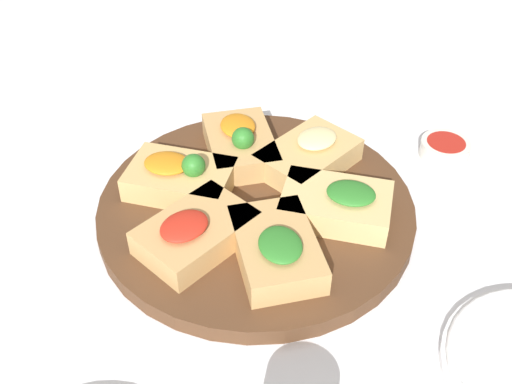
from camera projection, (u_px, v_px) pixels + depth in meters
ground_plane at (256, 215)px, 0.74m from camera, size 3.00×3.00×0.00m
serving_board at (256, 208)px, 0.73m from camera, size 0.38×0.38×0.02m
focaccia_slice_0 at (240, 144)px, 0.78m from camera, size 0.09×0.13×0.05m
focaccia_slice_1 at (180, 177)px, 0.73m from camera, size 0.15×0.13×0.05m
focaccia_slice_2 at (195, 232)px, 0.66m from camera, size 0.15×0.14×0.04m
focaccia_slice_3 at (276, 248)px, 0.64m from camera, size 0.09×0.13×0.04m
focaccia_slice_4 at (337, 204)px, 0.69m from camera, size 0.15×0.12×0.04m
focaccia_slice_5 at (309, 156)px, 0.77m from camera, size 0.15×0.14×0.04m
napkin_stack at (395, 94)px, 0.95m from camera, size 0.14×0.13×0.01m
dipping_bowl at (445, 149)px, 0.82m from camera, size 0.07×0.07×0.02m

